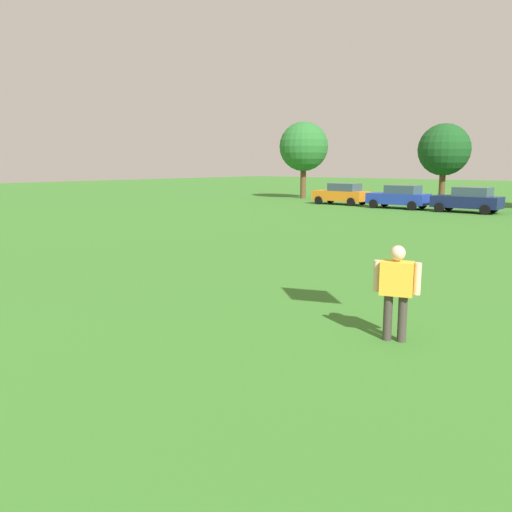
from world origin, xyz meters
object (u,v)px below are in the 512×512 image
at_px(adult_bystander, 396,285).
at_px(parked_car_blue_1, 399,197).
at_px(parked_car_navy_2, 468,200).
at_px(tree_left, 444,150).
at_px(tree_far_left, 304,147).
at_px(parked_car_orange_0, 342,194).

distance_m(adult_bystander, parked_car_blue_1, 30.08).
height_order(parked_car_navy_2, tree_left, tree_left).
relative_size(adult_bystander, tree_far_left, 0.25).
bearing_deg(tree_left, parked_car_orange_0, -138.49).
bearing_deg(parked_car_orange_0, parked_car_navy_2, 175.05).
xyz_separation_m(parked_car_blue_1, parked_car_navy_2, (4.90, -0.18, 0.00)).
bearing_deg(adult_bystander, parked_car_orange_0, 103.73).
bearing_deg(parked_car_navy_2, parked_car_blue_1, -2.11).
xyz_separation_m(adult_bystander, parked_car_navy_2, (-7.58, 27.19, -0.19)).
height_order(adult_bystander, tree_left, tree_left).
bearing_deg(parked_car_blue_1, tree_far_left, -23.54).
bearing_deg(parked_car_navy_2, parked_car_orange_0, -4.95).
height_order(tree_far_left, tree_left, tree_far_left).
relative_size(parked_car_orange_0, parked_car_blue_1, 1.00).
bearing_deg(tree_left, parked_car_blue_1, -97.82).
relative_size(parked_car_blue_1, tree_far_left, 0.61).
xyz_separation_m(parked_car_orange_0, parked_car_blue_1, (5.17, -0.69, 0.00)).
height_order(adult_bystander, parked_car_navy_2, adult_bystander).
distance_m(parked_car_orange_0, tree_far_left, 9.05).
relative_size(parked_car_blue_1, tree_left, 0.68).
bearing_deg(parked_car_blue_1, tree_left, -97.82).
bearing_deg(parked_car_orange_0, tree_far_left, -33.62).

